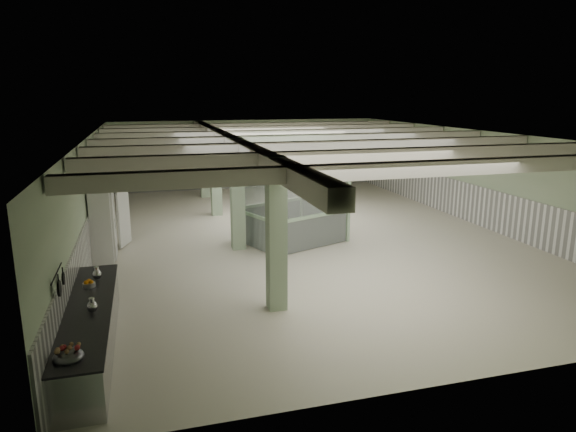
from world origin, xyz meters
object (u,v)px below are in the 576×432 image
object	(u,v)px
guard_booth	(291,190)
walkin_cooler	(104,220)
prep_counter	(90,329)
filing_cabinet	(336,217)

from	to	relation	value
guard_booth	walkin_cooler	bearing A→B (deg)	157.09
prep_counter	filing_cabinet	size ratio (longest dim) A/B	3.58
walkin_cooler	guard_booth	xyz separation A→B (m)	(6.03, -0.12, 0.67)
filing_cabinet	walkin_cooler	bearing A→B (deg)	171.01
filing_cabinet	prep_counter	bearing A→B (deg)	-147.75
guard_booth	filing_cabinet	bearing A→B (deg)	-22.43
prep_counter	filing_cabinet	bearing A→B (deg)	40.19
walkin_cooler	filing_cabinet	distance (m)	7.70
walkin_cooler	filing_cabinet	bearing A→B (deg)	-1.04
walkin_cooler	filing_cabinet	xyz separation A→B (m)	(7.68, -0.14, -0.38)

